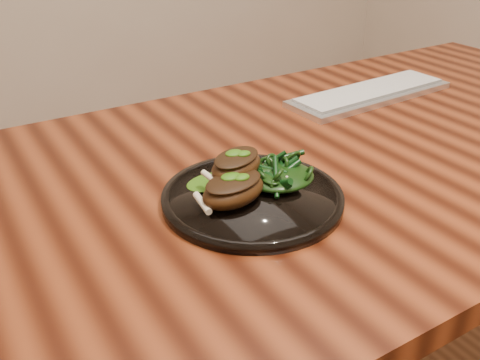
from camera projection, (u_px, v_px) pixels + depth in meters
name	position (u px, v px, depth m)	size (l,w,h in m)	color
desk	(335.00, 186.00, 1.00)	(1.60, 0.80, 0.75)	black
plate	(252.00, 197.00, 0.78)	(0.27, 0.27, 0.02)	black
lamb_chop_front	(233.00, 189.00, 0.74)	(0.11, 0.09, 0.05)	#3B1F0B
lamb_chop_back	(236.00, 164.00, 0.77)	(0.11, 0.09, 0.04)	#3B1F0B
herb_smear	(214.00, 181.00, 0.80)	(0.09, 0.06, 0.01)	#1F4E08
greens_heap	(280.00, 172.00, 0.80)	(0.11, 0.10, 0.04)	black
keyboard	(370.00, 93.00, 1.18)	(0.40, 0.14, 0.02)	silver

